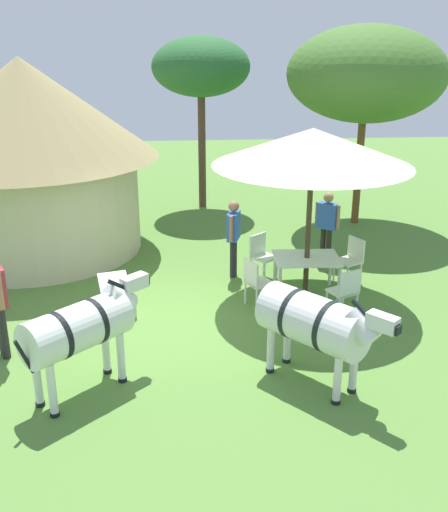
# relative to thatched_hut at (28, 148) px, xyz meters

# --- Properties ---
(ground_plane) EXTENTS (36.00, 36.00, 0.00)m
(ground_plane) POSITION_rel_thatched_hut_xyz_m (3.15, -3.75, -2.33)
(ground_plane) COLOR #568237
(thatched_hut) EXTENTS (5.70, 5.70, 4.24)m
(thatched_hut) POSITION_rel_thatched_hut_xyz_m (0.00, 0.00, 0.00)
(thatched_hut) COLOR beige
(thatched_hut) RESTS_ON ground_plane
(shade_umbrella) EXTENTS (3.57, 3.57, 3.14)m
(shade_umbrella) POSITION_rel_thatched_hut_xyz_m (5.61, -2.99, 0.49)
(shade_umbrella) COLOR #41321E
(shade_umbrella) RESTS_ON ground_plane
(patio_dining_table) EXTENTS (1.25, 0.95, 0.74)m
(patio_dining_table) POSITION_rel_thatched_hut_xyz_m (5.61, -2.99, -1.67)
(patio_dining_table) COLOR white
(patio_dining_table) RESTS_ON ground_plane
(patio_chair_west_end) EXTENTS (0.57, 0.58, 0.90)m
(patio_chair_west_end) POSITION_rel_thatched_hut_xyz_m (6.63, -2.47, -1.80)
(patio_chair_west_end) COLOR white
(patio_chair_west_end) RESTS_ON ground_plane
(patio_chair_near_lawn) EXTENTS (0.61, 0.60, 0.90)m
(patio_chair_near_lawn) POSITION_rel_thatched_hut_xyz_m (4.88, -2.11, -1.80)
(patio_chair_near_lawn) COLOR white
(patio_chair_near_lawn) RESTS_ON ground_plane
(patio_chair_near_hut) EXTENTS (0.57, 0.58, 0.90)m
(patio_chair_near_hut) POSITION_rel_thatched_hut_xyz_m (4.58, -3.48, -1.80)
(patio_chair_near_hut) COLOR white
(patio_chair_near_hut) RESTS_ON ground_plane
(patio_chair_east_end) EXTENTS (0.58, 0.57, 0.90)m
(patio_chair_east_end) POSITION_rel_thatched_hut_xyz_m (6.09, -4.02, -1.80)
(patio_chair_east_end) COLOR white
(patio_chair_east_end) RESTS_ON ground_plane
(guest_beside_umbrella) EXTENTS (0.32, 0.55, 1.59)m
(guest_beside_umbrella) POSITION_rel_thatched_hut_xyz_m (4.33, -1.99, -1.37)
(guest_beside_umbrella) COLOR #262129
(guest_beside_umbrella) RESTS_ON ground_plane
(guest_behind_table) EXTENTS (0.46, 0.42, 1.56)m
(guest_behind_table) POSITION_rel_thatched_hut_xyz_m (6.37, -1.41, -1.39)
(guest_behind_table) COLOR black
(guest_behind_table) RESTS_ON ground_plane
(striped_lounge_chair) EXTENTS (0.72, 0.91, 0.63)m
(striped_lounge_chair) POSITION_rel_thatched_hut_xyz_m (2.09, -3.54, -2.07)
(striped_lounge_chair) COLOR teal
(striped_lounge_chair) RESTS_ON ground_plane
(zebra_nearest_camera) EXTENTS (1.71, 1.64, 1.53)m
(zebra_nearest_camera) POSITION_rel_thatched_hut_xyz_m (1.87, -6.04, -1.33)
(zebra_nearest_camera) COLOR silver
(zebra_nearest_camera) RESTS_ON ground_plane
(zebra_by_umbrella) EXTENTS (1.66, 1.81, 1.50)m
(zebra_by_umbrella) POSITION_rel_thatched_hut_xyz_m (5.08, -6.08, -1.36)
(zebra_by_umbrella) COLOR silver
(zebra_by_umbrella) RESTS_ON ground_plane
(acacia_tree_left_background) EXTENTS (2.62, 2.62, 4.61)m
(acacia_tree_left_background) POSITION_rel_thatched_hut_xyz_m (3.94, 3.28, 1.47)
(acacia_tree_left_background) COLOR brown
(acacia_tree_left_background) RESTS_ON ground_plane
(acacia_tree_right_background) EXTENTS (3.84, 3.84, 4.89)m
(acacia_tree_right_background) POSITION_rel_thatched_hut_xyz_m (7.85, 1.40, 1.41)
(acacia_tree_right_background) COLOR brown
(acacia_tree_right_background) RESTS_ON ground_plane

